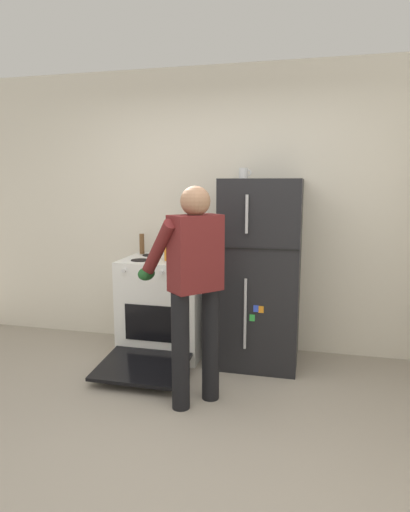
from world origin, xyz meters
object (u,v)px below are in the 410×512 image
object	(u,v)px
stove_range	(164,307)
person_cook	(193,277)
red_pot	(179,253)
pepper_mill	(142,244)
coffee_mug	(244,173)
refrigerator	(261,273)

from	to	relation	value
stove_range	person_cook	distance (m)	1.13
red_pot	pepper_mill	world-z (taller)	pepper_mill
person_cook	coffee_mug	distance (m)	1.21
pepper_mill	stove_range	bearing A→B (deg)	-36.00
person_cook	refrigerator	bearing A→B (deg)	65.95
person_cook	red_pot	size ratio (longest dim) A/B	4.34
stove_range	pepper_mill	xyz separation A→B (m)	(-0.30, 0.22, 0.57)
stove_range	coffee_mug	size ratio (longest dim) A/B	10.94
red_pot	stove_range	bearing A→B (deg)	168.68
refrigerator	person_cook	world-z (taller)	refrigerator
stove_range	refrigerator	bearing A→B (deg)	1.11
person_cook	coffee_mug	bearing A→B (deg)	76.97
refrigerator	person_cook	distance (m)	0.97
person_cook	red_pot	distance (m)	0.90
person_cook	coffee_mug	size ratio (longest dim) A/B	14.28
red_pot	pepper_mill	size ratio (longest dim) A/B	1.86
refrigerator	stove_range	xyz separation A→B (m)	(-0.91, -0.02, -0.38)
stove_range	person_cook	xyz separation A→B (m)	(0.52, -0.86, 0.51)
refrigerator	stove_range	distance (m)	0.99
red_pot	pepper_mill	distance (m)	0.52
coffee_mug	refrigerator	bearing A→B (deg)	-15.83
stove_range	person_cook	bearing A→B (deg)	-58.92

